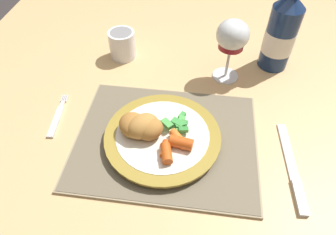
{
  "coord_description": "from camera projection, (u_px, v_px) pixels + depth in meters",
  "views": [
    {
      "loc": [
        0.03,
        -0.61,
        1.24
      ],
      "look_at": [
        -0.03,
        -0.2,
        0.78
      ],
      "focal_mm": 32.0,
      "sensor_mm": 36.0,
      "label": 1
    }
  ],
  "objects": [
    {
      "name": "fork",
      "position": [
        57.0,
        118.0,
        0.67
      ],
      "size": [
        0.03,
        0.13,
        0.01
      ],
      "color": "silver",
      "rests_on": "dining_table"
    },
    {
      "name": "dining_table",
      "position": [
        187.0,
        97.0,
        0.84
      ],
      "size": [
        1.24,
        1.04,
        0.74
      ],
      "color": "tan",
      "rests_on": "ground"
    },
    {
      "name": "glazed_carrots",
      "position": [
        175.0,
        146.0,
        0.58
      ],
      "size": [
        0.06,
        0.08,
        0.02
      ],
      "color": "#CC5119",
      "rests_on": "dinner_plate"
    },
    {
      "name": "dinner_plate",
      "position": [
        163.0,
        137.0,
        0.62
      ],
      "size": [
        0.24,
        0.24,
        0.02
      ],
      "color": "white",
      "rests_on": "placemat"
    },
    {
      "name": "green_beans_pile",
      "position": [
        180.0,
        124.0,
        0.62
      ],
      "size": [
        0.06,
        0.06,
        0.02
      ],
      "color": "#4CA84C",
      "rests_on": "dinner_plate"
    },
    {
      "name": "breaded_croquettes",
      "position": [
        142.0,
        126.0,
        0.6
      ],
      "size": [
        0.11,
        0.09,
        0.05
      ],
      "color": "#A87033",
      "rests_on": "dinner_plate"
    },
    {
      "name": "ground_plane",
      "position": [
        180.0,
        204.0,
        1.33
      ],
      "size": [
        6.0,
        6.0,
        0.0
      ],
      "primitive_type": "plane",
      "color": "#383333"
    },
    {
      "name": "wine_glass",
      "position": [
        232.0,
        39.0,
        0.69
      ],
      "size": [
        0.08,
        0.08,
        0.16
      ],
      "color": "silver",
      "rests_on": "dining_table"
    },
    {
      "name": "table_knife",
      "position": [
        293.0,
        173.0,
        0.57
      ],
      "size": [
        0.03,
        0.21,
        0.01
      ],
      "color": "silver",
      "rests_on": "dining_table"
    },
    {
      "name": "bottle",
      "position": [
        282.0,
        31.0,
        0.73
      ],
      "size": [
        0.08,
        0.08,
        0.28
      ],
      "color": "navy",
      "rests_on": "dining_table"
    },
    {
      "name": "placemat",
      "position": [
        166.0,
        140.0,
        0.63
      ],
      "size": [
        0.38,
        0.3,
        0.01
      ],
      "color": "gray",
      "rests_on": "dining_table"
    },
    {
      "name": "drinking_cup",
      "position": [
        122.0,
        44.0,
        0.8
      ],
      "size": [
        0.07,
        0.07,
        0.07
      ],
      "color": "white",
      "rests_on": "dining_table"
    }
  ]
}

